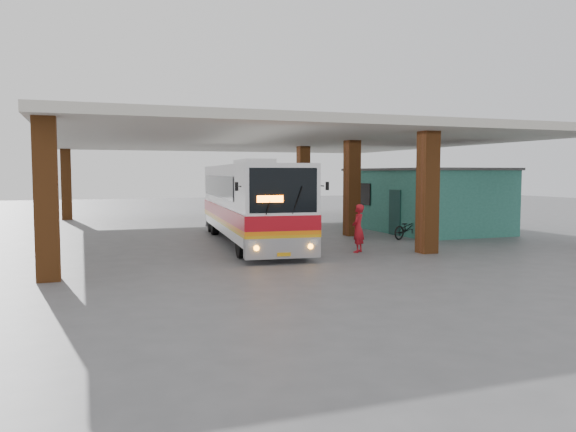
# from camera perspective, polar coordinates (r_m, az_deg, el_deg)

# --- Properties ---
(ground) EXTENTS (90.00, 90.00, 0.00)m
(ground) POSITION_cam_1_polar(r_m,az_deg,el_deg) (22.05, 2.98, -3.10)
(ground) COLOR #515154
(ground) RESTS_ON ground
(brick_columns) EXTENTS (20.10, 21.60, 4.35)m
(brick_columns) POSITION_cam_1_polar(r_m,az_deg,el_deg) (27.03, 1.61, 2.91)
(brick_columns) COLOR brown
(brick_columns) RESTS_ON ground
(canopy_roof) EXTENTS (21.00, 23.00, 0.30)m
(canopy_roof) POSITION_cam_1_polar(r_m,az_deg,el_deg) (28.16, -1.29, 7.70)
(canopy_roof) COLOR beige
(canopy_roof) RESTS_ON brick_columns
(shop_building) EXTENTS (5.20, 8.20, 3.11)m
(shop_building) POSITION_cam_1_polar(r_m,az_deg,el_deg) (29.01, 13.56, 1.68)
(shop_building) COLOR #2C7061
(shop_building) RESTS_ON ground
(coach_bus) EXTENTS (3.60, 11.85, 3.40)m
(coach_bus) POSITION_cam_1_polar(r_m,az_deg,el_deg) (23.04, -3.91, 1.44)
(coach_bus) COLOR white
(coach_bus) RESTS_ON ground
(motorcycle) EXTENTS (1.92, 1.25, 0.96)m
(motorcycle) POSITION_cam_1_polar(r_m,az_deg,el_deg) (25.02, 12.05, -1.20)
(motorcycle) COLOR black
(motorcycle) RESTS_ON ground
(pedestrian) EXTENTS (0.75, 0.75, 1.75)m
(pedestrian) POSITION_cam_1_polar(r_m,az_deg,el_deg) (20.44, 7.13, -1.26)
(pedestrian) COLOR red
(pedestrian) RESTS_ON ground
(red_chair) EXTENTS (0.54, 0.54, 0.83)m
(red_chair) POSITION_cam_1_polar(r_m,az_deg,el_deg) (29.98, 6.58, -0.41)
(red_chair) COLOR red
(red_chair) RESTS_ON ground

